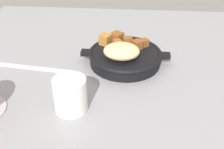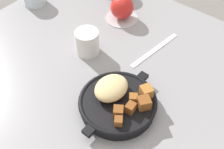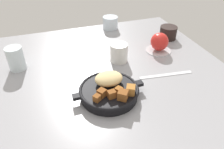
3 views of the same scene
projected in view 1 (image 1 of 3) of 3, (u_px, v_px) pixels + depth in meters
The scene contains 4 objects.
ground_plane at pixel (100, 85), 72.24cm from camera, with size 92.73×102.09×2.40cm, color gray.
cast_iron_skillet at pixel (124, 55), 77.30cm from camera, with size 24.56×20.31×7.30cm.
butter_knife at pixel (33, 68), 76.47cm from camera, with size 21.32×1.60×0.36cm, color silver.
ceramic_mug_white at pixel (70, 95), 60.42cm from camera, with size 7.27×7.27×7.77cm, color silver.
Camera 1 is at (-7.59, 58.28, 41.00)cm, focal length 45.08 mm.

